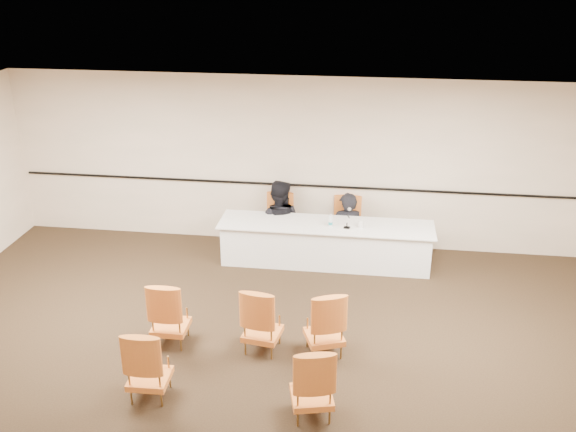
# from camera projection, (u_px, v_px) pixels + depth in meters

# --- Properties ---
(floor) EXTENTS (10.00, 10.00, 0.00)m
(floor) POSITION_uv_depth(u_px,v_px,m) (250.00, 374.00, 8.05)
(floor) COLOR black
(floor) RESTS_ON ground
(ceiling) EXTENTS (10.00, 10.00, 0.00)m
(ceiling) POSITION_uv_depth(u_px,v_px,m) (244.00, 144.00, 6.88)
(ceiling) COLOR white
(ceiling) RESTS_ON ground
(wall_back) EXTENTS (10.00, 0.04, 3.00)m
(wall_back) POSITION_uv_depth(u_px,v_px,m) (292.00, 162.00, 11.12)
(wall_back) COLOR #F6DCC1
(wall_back) RESTS_ON ground
(wall_rail) EXTENTS (9.80, 0.04, 0.03)m
(wall_rail) POSITION_uv_depth(u_px,v_px,m) (291.00, 185.00, 11.24)
(wall_rail) COLOR black
(wall_rail) RESTS_ON wall_back
(panel_table) EXTENTS (3.56, 0.83, 0.71)m
(panel_table) POSITION_uv_depth(u_px,v_px,m) (325.00, 244.00, 10.75)
(panel_table) COLOR silver
(panel_table) RESTS_ON ground
(panelist_main) EXTENTS (0.67, 0.51, 1.64)m
(panelist_main) POSITION_uv_depth(u_px,v_px,m) (346.00, 236.00, 11.23)
(panelist_main) COLOR black
(panelist_main) RESTS_ON ground
(panelist_main_chair) EXTENTS (0.50, 0.50, 0.95)m
(panelist_main_chair) POSITION_uv_depth(u_px,v_px,m) (347.00, 225.00, 11.15)
(panelist_main_chair) COLOR orange
(panelist_main_chair) RESTS_ON ground
(panelist_second) EXTENTS (0.88, 0.72, 1.71)m
(panelist_second) POSITION_uv_depth(u_px,v_px,m) (279.00, 226.00, 11.33)
(panelist_second) COLOR black
(panelist_second) RESTS_ON ground
(panelist_second_chair) EXTENTS (0.50, 0.50, 0.95)m
(panelist_second_chair) POSITION_uv_depth(u_px,v_px,m) (279.00, 222.00, 11.30)
(panelist_second_chair) COLOR orange
(panelist_second_chair) RESTS_ON ground
(papers) EXTENTS (0.32, 0.25, 0.00)m
(papers) POSITION_uv_depth(u_px,v_px,m) (348.00, 228.00, 10.47)
(papers) COLOR white
(papers) RESTS_ON panel_table
(microphone) EXTENTS (0.14, 0.23, 0.31)m
(microphone) POSITION_uv_depth(u_px,v_px,m) (347.00, 220.00, 10.39)
(microphone) COLOR black
(microphone) RESTS_ON panel_table
(water_bottle) EXTENTS (0.08, 0.08, 0.22)m
(water_bottle) POSITION_uv_depth(u_px,v_px,m) (331.00, 220.00, 10.47)
(water_bottle) COLOR teal
(water_bottle) RESTS_ON panel_table
(drinking_glass) EXTENTS (0.06, 0.06, 0.10)m
(drinking_glass) POSITION_uv_depth(u_px,v_px,m) (331.00, 223.00, 10.51)
(drinking_glass) COLOR silver
(drinking_glass) RESTS_ON panel_table
(coffee_cup) EXTENTS (0.11, 0.11, 0.14)m
(coffee_cup) POSITION_uv_depth(u_px,v_px,m) (361.00, 224.00, 10.44)
(coffee_cup) COLOR silver
(coffee_cup) RESTS_ON panel_table
(aud_chair_front_left) EXTENTS (0.50, 0.50, 0.95)m
(aud_chair_front_left) POSITION_uv_depth(u_px,v_px,m) (170.00, 312.00, 8.51)
(aud_chair_front_left) COLOR orange
(aud_chair_front_left) RESTS_ON ground
(aud_chair_front_mid) EXTENTS (0.57, 0.57, 0.95)m
(aud_chair_front_mid) POSITION_uv_depth(u_px,v_px,m) (262.00, 318.00, 8.36)
(aud_chair_front_mid) COLOR orange
(aud_chair_front_mid) RESTS_ON ground
(aud_chair_front_right) EXTENTS (0.64, 0.64, 0.95)m
(aud_chair_front_right) POSITION_uv_depth(u_px,v_px,m) (325.00, 322.00, 8.29)
(aud_chair_front_right) COLOR orange
(aud_chair_front_right) RESTS_ON ground
(aud_chair_back_left) EXTENTS (0.52, 0.52, 0.95)m
(aud_chair_back_left) POSITION_uv_depth(u_px,v_px,m) (148.00, 362.00, 7.48)
(aud_chair_back_left) COLOR orange
(aud_chair_back_left) RESTS_ON ground
(aud_chair_back_right) EXTENTS (0.60, 0.60, 0.95)m
(aud_chair_back_right) POSITION_uv_depth(u_px,v_px,m) (312.00, 380.00, 7.17)
(aud_chair_back_right) COLOR orange
(aud_chair_back_right) RESTS_ON ground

